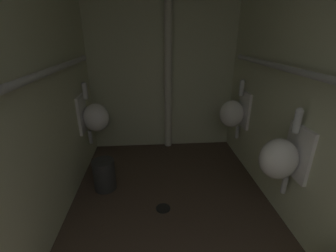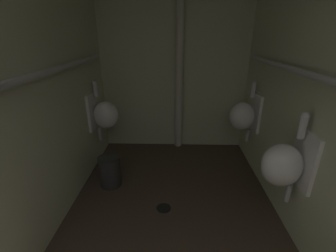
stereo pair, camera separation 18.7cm
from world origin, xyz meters
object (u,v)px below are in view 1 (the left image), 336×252
object	(u,v)px
standpipe_back_wall	(168,61)
floor_drain	(163,208)
waste_bin	(104,175)
urinal_right_far	(233,113)
urinal_right_mid	(281,157)
urinal_left_mid	(94,117)

from	to	relation	value
standpipe_back_wall	floor_drain	xyz separation A→B (m)	(-0.15, -1.31, -1.24)
waste_bin	urinal_right_far	bearing A→B (deg)	17.63
urinal_right_mid	urinal_left_mid	bearing A→B (deg)	146.90
urinal_right_mid	urinal_right_far	bearing A→B (deg)	90.00
urinal_right_far	standpipe_back_wall	xyz separation A→B (m)	(-0.77, 0.45, 0.58)
urinal_right_mid	floor_drain	size ratio (longest dim) A/B	5.39
urinal_right_far	waste_bin	size ratio (longest dim) A/B	2.22
urinal_right_mid	urinal_right_far	size ratio (longest dim) A/B	1.00
standpipe_back_wall	urinal_right_mid	bearing A→B (deg)	-63.60
urinal_right_mid	waste_bin	bearing A→B (deg)	158.09
standpipe_back_wall	floor_drain	world-z (taller)	standpipe_back_wall
urinal_right_far	waste_bin	xyz separation A→B (m)	(-1.54, -0.49, -0.49)
floor_drain	standpipe_back_wall	bearing A→B (deg)	83.29
urinal_right_far	waste_bin	bearing A→B (deg)	-162.37
urinal_right_far	standpipe_back_wall	size ratio (longest dim) A/B	0.31
urinal_left_mid	urinal_right_mid	distance (m)	2.02
urinal_right_mid	floor_drain	bearing A→B (deg)	165.10
urinal_right_mid	standpipe_back_wall	xyz separation A→B (m)	(-0.77, 1.56, 0.58)
urinal_right_far	floor_drain	bearing A→B (deg)	-137.20
waste_bin	urinal_left_mid	bearing A→B (deg)	107.38
urinal_right_far	floor_drain	xyz separation A→B (m)	(-0.93, -0.86, -0.66)
urinal_right_far	standpipe_back_wall	distance (m)	1.07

